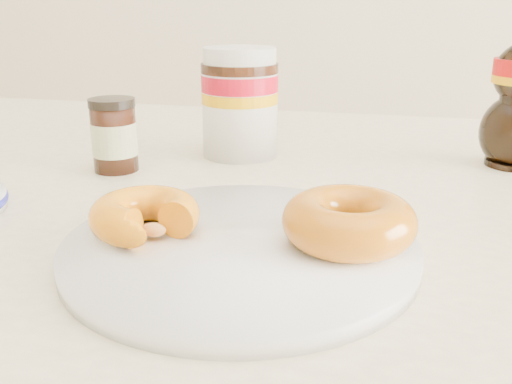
% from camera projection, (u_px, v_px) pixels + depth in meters
% --- Properties ---
extents(dining_table, '(1.40, 0.90, 0.75)m').
position_uv_depth(dining_table, '(307.00, 273.00, 0.59)').
color(dining_table, '#F4E8BA').
rests_on(dining_table, ground).
extents(plate, '(0.27, 0.27, 0.01)m').
position_uv_depth(plate, '(240.00, 247.00, 0.43)').
color(plate, white).
rests_on(plate, dining_table).
extents(donut_bitten, '(0.09, 0.09, 0.03)m').
position_uv_depth(donut_bitten, '(145.00, 215.00, 0.44)').
color(donut_bitten, orange).
rests_on(donut_bitten, plate).
extents(donut_whole, '(0.11, 0.11, 0.03)m').
position_uv_depth(donut_whole, '(349.00, 221.00, 0.42)').
color(donut_whole, '#B0570B').
rests_on(donut_whole, plate).
extents(nutella_jar, '(0.09, 0.09, 0.13)m').
position_uv_depth(nutella_jar, '(240.00, 98.00, 0.69)').
color(nutella_jar, white).
rests_on(nutella_jar, dining_table).
extents(dark_jar, '(0.05, 0.05, 0.08)m').
position_uv_depth(dark_jar, '(114.00, 136.00, 0.64)').
color(dark_jar, black).
rests_on(dark_jar, dining_table).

